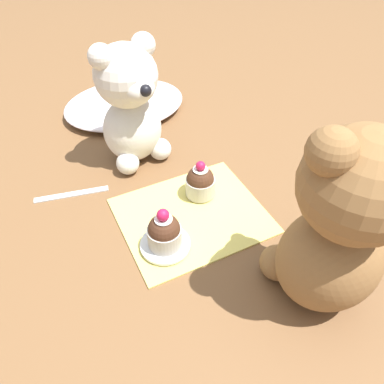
{
  "coord_description": "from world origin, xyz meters",
  "views": [
    {
      "loc": [
        -0.19,
        -0.38,
        0.46
      ],
      "look_at": [
        0.0,
        0.0,
        0.06
      ],
      "focal_mm": 35.0,
      "sensor_mm": 36.0,
      "label": 1
    }
  ],
  "objects_px": {
    "saucer_plate": "(165,244)",
    "cupcake_near_tan_bear": "(164,232)",
    "teddy_bear_tan": "(340,224)",
    "cupcake_near_cream_bear": "(200,182)",
    "teaspoon": "(72,194)",
    "teddy_bear_cream": "(130,105)"
  },
  "relations": [
    {
      "from": "teddy_bear_tan",
      "to": "teddy_bear_cream",
      "type": "bearing_deg",
      "value": -59.24
    },
    {
      "from": "saucer_plate",
      "to": "cupcake_near_tan_bear",
      "type": "bearing_deg",
      "value": -153.43
    },
    {
      "from": "teddy_bear_tan",
      "to": "saucer_plate",
      "type": "height_order",
      "value": "teddy_bear_tan"
    },
    {
      "from": "cupcake_near_tan_bear",
      "to": "teaspoon",
      "type": "bearing_deg",
      "value": 119.32
    },
    {
      "from": "teaspoon",
      "to": "saucer_plate",
      "type": "bearing_deg",
      "value": -48.95
    },
    {
      "from": "teddy_bear_tan",
      "to": "cupcake_near_tan_bear",
      "type": "distance_m",
      "value": 0.25
    },
    {
      "from": "cupcake_near_cream_bear",
      "to": "cupcake_near_tan_bear",
      "type": "bearing_deg",
      "value": -141.79
    },
    {
      "from": "cupcake_near_tan_bear",
      "to": "teaspoon",
      "type": "distance_m",
      "value": 0.21
    },
    {
      "from": "teddy_bear_cream",
      "to": "cupcake_near_tan_bear",
      "type": "relative_size",
      "value": 3.24
    },
    {
      "from": "teddy_bear_tan",
      "to": "teaspoon",
      "type": "relative_size",
      "value": 2.16
    },
    {
      "from": "cupcake_near_cream_bear",
      "to": "teaspoon",
      "type": "height_order",
      "value": "cupcake_near_cream_bear"
    },
    {
      "from": "saucer_plate",
      "to": "teaspoon",
      "type": "distance_m",
      "value": 0.21
    },
    {
      "from": "teddy_bear_cream",
      "to": "cupcake_near_cream_bear",
      "type": "height_order",
      "value": "teddy_bear_cream"
    },
    {
      "from": "teddy_bear_tan",
      "to": "cupcake_near_cream_bear",
      "type": "height_order",
      "value": "teddy_bear_tan"
    },
    {
      "from": "teddy_bear_tan",
      "to": "saucer_plate",
      "type": "xyz_separation_m",
      "value": [
        -0.16,
        0.16,
        -0.13
      ]
    },
    {
      "from": "cupcake_near_cream_bear",
      "to": "teddy_bear_cream",
      "type": "bearing_deg",
      "value": 111.72
    },
    {
      "from": "saucer_plate",
      "to": "cupcake_near_tan_bear",
      "type": "height_order",
      "value": "cupcake_near_tan_bear"
    },
    {
      "from": "saucer_plate",
      "to": "cupcake_near_tan_bear",
      "type": "distance_m",
      "value": 0.03
    },
    {
      "from": "saucer_plate",
      "to": "cupcake_near_tan_bear",
      "type": "xyz_separation_m",
      "value": [
        -0.0,
        -0.0,
        0.03
      ]
    },
    {
      "from": "teaspoon",
      "to": "teddy_bear_tan",
      "type": "bearing_deg",
      "value": -41.2
    },
    {
      "from": "cupcake_near_tan_bear",
      "to": "teaspoon",
      "type": "xyz_separation_m",
      "value": [
        -0.1,
        0.18,
        -0.04
      ]
    },
    {
      "from": "teddy_bear_cream",
      "to": "cupcake_near_tan_bear",
      "type": "height_order",
      "value": "teddy_bear_cream"
    }
  ]
}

